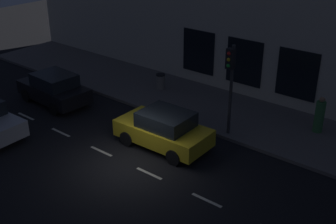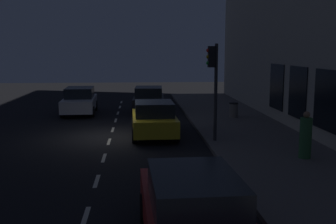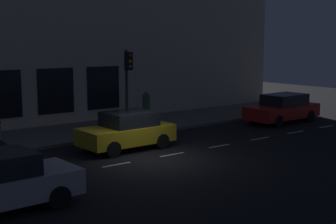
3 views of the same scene
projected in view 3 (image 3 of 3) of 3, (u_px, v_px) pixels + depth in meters
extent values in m
plane|color=black|center=(152.00, 158.00, 18.87)|extent=(60.00, 60.00, 0.00)
cube|color=#5B5654|center=(77.00, 132.00, 23.75)|extent=(4.50, 32.00, 0.15)
cube|color=beige|center=(51.00, 43.00, 25.11)|extent=(0.60, 32.00, 8.81)
cube|color=black|center=(103.00, 88.00, 26.92)|extent=(0.04, 2.00, 2.35)
cube|color=black|center=(56.00, 91.00, 25.21)|extent=(0.04, 2.00, 2.35)
cube|color=black|center=(1.00, 95.00, 23.50)|extent=(0.04, 2.00, 2.35)
cube|color=beige|center=(326.00, 126.00, 25.77)|extent=(0.12, 1.20, 0.01)
cube|color=beige|center=(295.00, 132.00, 24.19)|extent=(0.12, 1.20, 0.01)
cube|color=beige|center=(260.00, 139.00, 22.62)|extent=(0.12, 1.20, 0.01)
cube|color=beige|center=(219.00, 146.00, 21.05)|extent=(0.12, 1.20, 0.01)
cube|color=beige|center=(172.00, 154.00, 19.47)|extent=(0.12, 1.20, 0.01)
cube|color=beige|center=(117.00, 165.00, 17.90)|extent=(0.12, 1.20, 0.01)
cube|color=beige|center=(50.00, 177.00, 16.32)|extent=(0.12, 1.20, 0.01)
cylinder|color=#2D2D30|center=(127.00, 92.00, 23.02)|extent=(0.13, 0.13, 3.93)
cube|color=black|center=(129.00, 61.00, 22.65)|extent=(0.26, 0.32, 0.84)
sphere|color=red|center=(130.00, 56.00, 22.51)|extent=(0.15, 0.15, 0.15)
sphere|color=gold|center=(130.00, 61.00, 22.55)|extent=(0.15, 0.15, 0.15)
sphere|color=green|center=(130.00, 67.00, 22.58)|extent=(0.15, 0.15, 0.15)
cylinder|color=black|center=(32.00, 183.00, 14.48)|extent=(0.24, 0.65, 0.64)
cylinder|color=black|center=(59.00, 197.00, 13.19)|extent=(0.24, 0.65, 0.64)
cube|color=red|center=(282.00, 111.00, 26.93)|extent=(1.97, 4.65, 0.70)
cube|color=black|center=(285.00, 99.00, 26.95)|extent=(1.67, 2.44, 0.60)
cylinder|color=black|center=(278.00, 122.00, 25.43)|extent=(0.24, 0.65, 0.64)
cylinder|color=black|center=(253.00, 118.00, 26.72)|extent=(0.24, 0.65, 0.64)
cylinder|color=black|center=(310.00, 116.00, 27.23)|extent=(0.24, 0.65, 0.64)
cylinder|color=black|center=(285.00, 113.00, 28.52)|extent=(0.24, 0.65, 0.64)
cube|color=gold|center=(126.00, 134.00, 20.34)|extent=(1.96, 3.96, 0.70)
cube|color=black|center=(129.00, 119.00, 20.34)|extent=(1.69, 2.07, 0.60)
cylinder|color=black|center=(113.00, 149.00, 18.95)|extent=(0.23, 0.64, 0.64)
cylinder|color=black|center=(90.00, 142.00, 20.30)|extent=(0.23, 0.64, 0.64)
cylinder|color=black|center=(162.00, 141.00, 20.47)|extent=(0.23, 0.64, 0.64)
cylinder|color=black|center=(138.00, 135.00, 21.81)|extent=(0.23, 0.64, 0.64)
cylinder|color=#336B38|center=(146.00, 107.00, 27.00)|extent=(0.55, 0.55, 1.40)
sphere|color=#936B4C|center=(146.00, 93.00, 26.88)|extent=(0.23, 0.23, 0.23)
cube|color=#936B4C|center=(147.00, 92.00, 26.98)|extent=(0.08, 0.06, 0.06)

